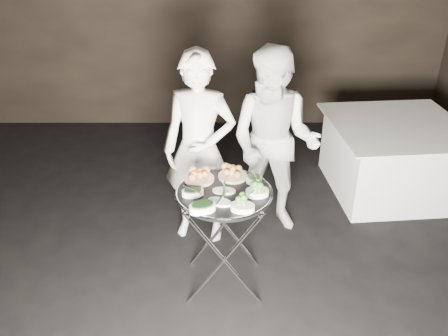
{
  "coord_description": "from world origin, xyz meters",
  "views": [
    {
      "loc": [
        0.19,
        -2.51,
        2.59
      ],
      "look_at": [
        0.19,
        0.47,
        0.95
      ],
      "focal_mm": 38.0,
      "sensor_mm": 36.0,
      "label": 1
    }
  ],
  "objects_px": {
    "tray_stand": "(224,235)",
    "dining_table": "(392,158)",
    "waiter_right": "(274,143)",
    "waiter_left": "(199,150)",
    "serving_tray": "(224,193)"
  },
  "relations": [
    {
      "from": "waiter_right",
      "to": "dining_table",
      "type": "bearing_deg",
      "value": 46.56
    },
    {
      "from": "waiter_right",
      "to": "waiter_left",
      "type": "bearing_deg",
      "value": -145.06
    },
    {
      "from": "serving_tray",
      "to": "waiter_right",
      "type": "relative_size",
      "value": 0.41
    },
    {
      "from": "tray_stand",
      "to": "dining_table",
      "type": "distance_m",
      "value": 2.23
    },
    {
      "from": "waiter_left",
      "to": "dining_table",
      "type": "xyz_separation_m",
      "value": [
        1.91,
        0.76,
        -0.47
      ]
    },
    {
      "from": "tray_stand",
      "to": "waiter_left",
      "type": "bearing_deg",
      "value": 106.97
    },
    {
      "from": "tray_stand",
      "to": "waiter_right",
      "type": "relative_size",
      "value": 0.5
    },
    {
      "from": "tray_stand",
      "to": "waiter_left",
      "type": "height_order",
      "value": "waiter_left"
    },
    {
      "from": "tray_stand",
      "to": "waiter_right",
      "type": "height_order",
      "value": "waiter_right"
    },
    {
      "from": "waiter_left",
      "to": "waiter_right",
      "type": "distance_m",
      "value": 0.65
    },
    {
      "from": "waiter_left",
      "to": "dining_table",
      "type": "height_order",
      "value": "waiter_left"
    },
    {
      "from": "tray_stand",
      "to": "waiter_right",
      "type": "bearing_deg",
      "value": 62.35
    },
    {
      "from": "serving_tray",
      "to": "waiter_right",
      "type": "distance_m",
      "value": 0.92
    },
    {
      "from": "serving_tray",
      "to": "waiter_right",
      "type": "xyz_separation_m",
      "value": [
        0.43,
        0.82,
        -0.0
      ]
    },
    {
      "from": "waiter_right",
      "to": "dining_table",
      "type": "xyz_separation_m",
      "value": [
        1.28,
        0.61,
        -0.46
      ]
    }
  ]
}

